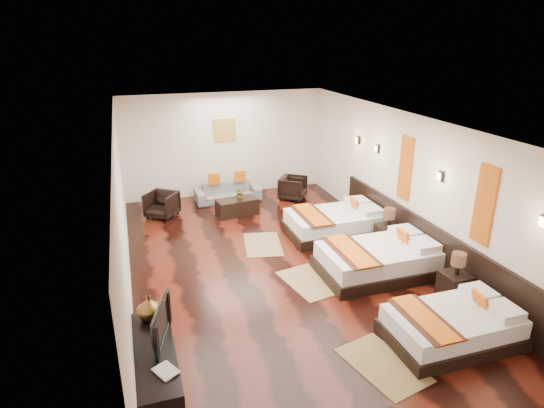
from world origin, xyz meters
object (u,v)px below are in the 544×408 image
object	(u,v)px
nightstand_a	(455,283)
bed_near	(453,326)
nightstand_b	(388,234)
armchair_right	(293,188)
sofa	(228,192)
book	(158,376)
coffee_table	(237,207)
tv_console	(156,367)
tv	(156,324)
figurine	(149,307)
armchair_left	(162,205)
bed_far	(335,223)
bed_mid	(379,259)
table_plant	(240,193)

from	to	relation	value
nightstand_a	bed_near	bearing A→B (deg)	-129.30
bed_near	nightstand_b	bearing A→B (deg)	76.09
armchair_right	sofa	bearing A→B (deg)	112.60
book	coffee_table	world-z (taller)	book
bed_near	coffee_table	xyz separation A→B (m)	(-1.80, 5.84, -0.05)
tv_console	tv	size ratio (longest dim) A/B	2.08
figurine	coffee_table	distance (m)	5.34
book	armchair_left	distance (m)	6.41
bed_near	sofa	world-z (taller)	bed_near
bed_far	coffee_table	size ratio (longest dim) A/B	2.09
tv	sofa	bearing A→B (deg)	-3.83
book	armchair_right	world-z (taller)	armchair_right
nightstand_b	tv_console	xyz separation A→B (m)	(-4.95, -2.65, -0.03)
armchair_left	figurine	bearing A→B (deg)	-60.28
bed_mid	figurine	size ratio (longest dim) A/B	6.16
bed_mid	bed_far	bearing A→B (deg)	90.03
nightstand_a	book	size ratio (longest dim) A/B	2.93
book	bed_far	bearing A→B (deg)	44.51
nightstand_a	sofa	distance (m)	6.49
bed_mid	book	xyz separation A→B (m)	(-4.20, -2.24, 0.28)
bed_mid	tv_console	world-z (taller)	bed_mid
tv	armchair_right	distance (m)	7.20
table_plant	nightstand_a	bearing A→B (deg)	-63.58
nightstand_a	coffee_table	world-z (taller)	nightstand_a
sofa	armchair_left	distance (m)	1.90
tv_console	coffee_table	distance (m)	5.95
nightstand_a	nightstand_b	bearing A→B (deg)	90.00
bed_near	nightstand_b	world-z (taller)	nightstand_b
table_plant	bed_near	bearing A→B (deg)	-73.78
bed_far	armchair_right	size ratio (longest dim) A/B	3.07
figurine	armchair_right	size ratio (longest dim) A/B	0.52
armchair_left	coffee_table	world-z (taller)	armchair_left
armchair_right	table_plant	bearing A→B (deg)	146.74
nightstand_a	sofa	xyz separation A→B (m)	(-2.55, 5.97, -0.05)
nightstand_b	sofa	world-z (taller)	nightstand_b
nightstand_a	table_plant	xyz separation A→B (m)	(-2.46, 4.94, 0.24)
tv_console	sofa	size ratio (longest dim) A/B	1.04
coffee_table	table_plant	size ratio (longest dim) A/B	3.55
tv_console	figurine	xyz separation A→B (m)	(0.00, 0.70, 0.45)
book	bed_near	bearing A→B (deg)	1.71
bed_near	coffee_table	bearing A→B (deg)	107.14
tv	figurine	bearing A→B (deg)	21.90
tv_console	coffee_table	bearing A→B (deg)	66.29
armchair_left	armchair_right	size ratio (longest dim) A/B	1.01
book	coffee_table	bearing A→B (deg)	68.12
nightstand_b	armchair_right	world-z (taller)	nightstand_b
nightstand_a	armchair_left	bearing A→B (deg)	129.13
nightstand_b	armchair_left	xyz separation A→B (m)	(-4.34, 3.22, 0.01)
bed_near	tv	distance (m)	4.22
tv	armchair_left	size ratio (longest dim) A/B	1.25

